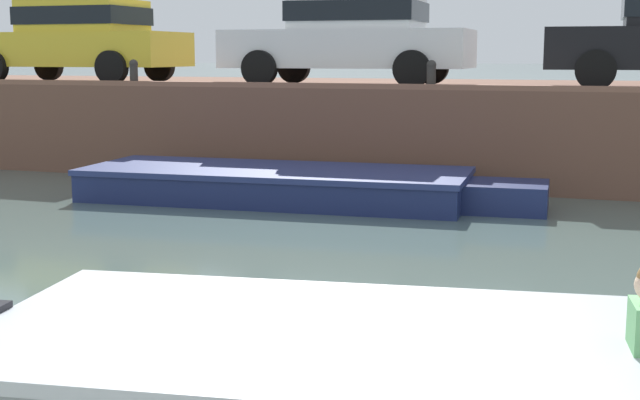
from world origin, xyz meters
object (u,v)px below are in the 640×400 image
object	(u,v)px
car_left_inner_white	(352,36)
mooring_bollard_mid	(431,74)
car_leftmost_yellow	(79,38)
motorboat_passing	(535,384)
boat_moored_west_navy	(293,185)
mooring_bollard_west	(134,71)

from	to	relation	value
car_left_inner_white	mooring_bollard_mid	world-z (taller)	car_left_inner_white
car_leftmost_yellow	motorboat_passing	bearing A→B (deg)	-46.07
car_leftmost_yellow	car_left_inner_white	distance (m)	5.45
boat_moored_west_navy	car_leftmost_yellow	size ratio (longest dim) A/B	1.59
boat_moored_west_navy	motorboat_passing	xyz separation A→B (m)	(4.05, -6.84, 0.01)
mooring_bollard_west	mooring_bollard_mid	size ratio (longest dim) A/B	1.00
car_leftmost_yellow	mooring_bollard_mid	distance (m)	7.28
car_left_inner_white	mooring_bollard_west	world-z (taller)	car_left_inner_white
mooring_bollard_west	motorboat_passing	bearing A→B (deg)	-48.49
mooring_bollard_west	mooring_bollard_mid	xyz separation A→B (m)	(5.19, 0.00, 0.00)
car_leftmost_yellow	mooring_bollard_mid	bearing A→B (deg)	-10.46
motorboat_passing	mooring_bollard_mid	distance (m)	9.12
car_leftmost_yellow	mooring_bollard_west	bearing A→B (deg)	-34.11
boat_moored_west_navy	motorboat_passing	world-z (taller)	motorboat_passing
motorboat_passing	mooring_bollard_mid	xyz separation A→B (m)	(-2.46, 8.64, 1.54)
motorboat_passing	car_leftmost_yellow	xyz separation A→B (m)	(-9.60, 9.96, 2.15)
boat_moored_west_navy	car_left_inner_white	world-z (taller)	car_left_inner_white
mooring_bollard_mid	mooring_bollard_west	bearing A→B (deg)	180.00
boat_moored_west_navy	mooring_bollard_west	world-z (taller)	mooring_bollard_west
motorboat_passing	car_left_inner_white	world-z (taller)	car_left_inner_white
boat_moored_west_navy	car_leftmost_yellow	world-z (taller)	car_leftmost_yellow
car_leftmost_yellow	boat_moored_west_navy	bearing A→B (deg)	-29.38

